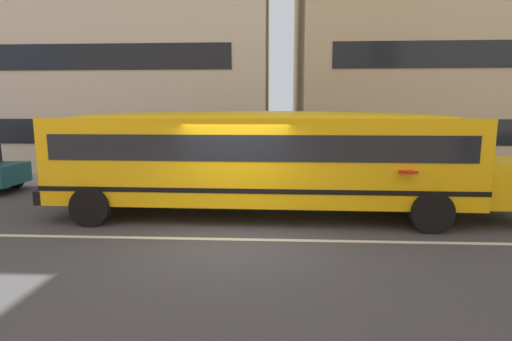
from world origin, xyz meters
TOP-DOWN VIEW (x-y plane):
  - ground_plane at (0.00, 0.00)m, footprint 400.00×400.00m
  - sidewalk_far at (0.00, 7.15)m, footprint 120.00×3.00m
  - lane_centreline at (0.00, 0.00)m, footprint 110.00×0.16m
  - school_bus at (0.74, 1.99)m, footprint 12.57×3.08m
  - apartment_block_far_left at (-8.48, 13.61)m, footprint 17.90×9.96m

SIDE VIEW (x-z plane):
  - ground_plane at x=0.00m, z-range 0.00..0.00m
  - lane_centreline at x=0.00m, z-range 0.00..0.01m
  - sidewalk_far at x=0.00m, z-range 0.00..0.01m
  - school_bus at x=0.74m, z-range 0.26..3.07m
  - apartment_block_far_left at x=-8.48m, z-range 0.00..13.30m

